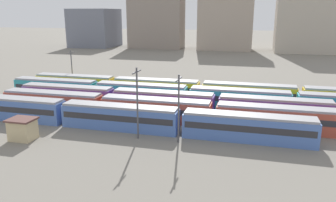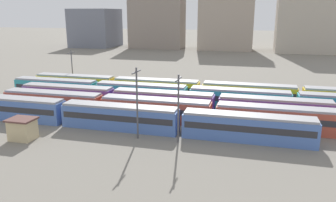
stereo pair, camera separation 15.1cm
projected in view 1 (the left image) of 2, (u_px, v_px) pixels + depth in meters
The scene contains 14 objects.
ground_plane at pixel (78, 105), 63.84m from camera, with size 600.00×600.00×0.00m, color slate.
train_track_0 at pixel (120, 117), 50.43m from camera, with size 55.80×3.06×3.75m.
train_track_1 at pixel (277, 118), 49.69m from camera, with size 93.60×3.06×3.75m.
train_track_2 at pixel (274, 109), 54.60m from camera, with size 93.60×3.06×3.75m.
train_track_3 at pixel (239, 99), 60.91m from camera, with size 93.60×3.06×3.75m.
train_track_4 at pixel (201, 90), 67.71m from camera, with size 74.70×3.06×3.75m.
catenary_pole_0 at pixel (179, 105), 44.26m from camera, with size 0.24×3.20×9.39m.
catenary_pole_1 at pixel (72, 67), 77.54m from camera, with size 0.24×3.20×8.83m.
catenary_pole_2 at pixel (137, 100), 45.63m from camera, with size 0.24×3.20×10.06m.
signal_hut at pixel (23, 129), 46.24m from camera, with size 3.60×3.00×3.04m.
distant_building_0 at pixel (95, 28), 173.82m from camera, with size 21.18×21.98×19.09m, color slate.
distant_building_1 at pixel (156, 18), 164.37m from camera, with size 26.24×13.11×29.25m, color gray.
distant_building_2 at pixel (226, 14), 155.61m from camera, with size 24.87×14.09×33.10m, color #A89989.
distant_building_3 at pixel (310, 10), 146.29m from camera, with size 28.52×20.85×36.22m, color #B2A899.
Camera 1 is at (32.27, -44.76, 17.09)m, focal length 35.76 mm.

